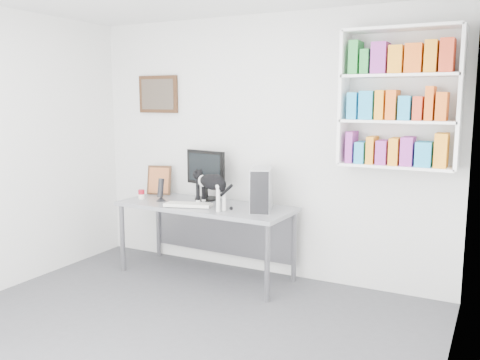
# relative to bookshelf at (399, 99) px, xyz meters

# --- Properties ---
(room) EXTENTS (4.01, 4.01, 2.70)m
(room) POSITION_rel_bookshelf_xyz_m (-1.40, -1.85, -0.50)
(room) COLOR #4B4C50
(room) RESTS_ON ground
(bookshelf) EXTENTS (1.03, 0.28, 1.24)m
(bookshelf) POSITION_rel_bookshelf_xyz_m (0.00, 0.00, 0.00)
(bookshelf) COLOR white
(bookshelf) RESTS_ON room
(wall_art) EXTENTS (0.52, 0.04, 0.42)m
(wall_art) POSITION_rel_bookshelf_xyz_m (-2.70, 0.12, 0.05)
(wall_art) COLOR #3F2414
(wall_art) RESTS_ON room
(desk) EXTENTS (1.87, 0.78, 0.77)m
(desk) POSITION_rel_bookshelf_xyz_m (-1.85, -0.27, -1.47)
(desk) COLOR gray
(desk) RESTS_ON room
(monitor) EXTENTS (0.55, 0.34, 0.55)m
(monitor) POSITION_rel_bookshelf_xyz_m (-1.97, -0.05, -0.81)
(monitor) COLOR black
(monitor) RESTS_ON desk
(keyboard) EXTENTS (0.51, 0.31, 0.04)m
(keyboard) POSITION_rel_bookshelf_xyz_m (-1.95, -0.44, -1.06)
(keyboard) COLOR silver
(keyboard) RESTS_ON desk
(pc_tower) EXTENTS (0.31, 0.45, 0.42)m
(pc_tower) POSITION_rel_bookshelf_xyz_m (-1.22, -0.25, -0.87)
(pc_tower) COLOR #A4A5A9
(pc_tower) RESTS_ON desk
(speaker) EXTENTS (0.13, 0.13, 0.25)m
(speaker) POSITION_rel_bookshelf_xyz_m (-2.36, -0.33, -0.95)
(speaker) COLOR black
(speaker) RESTS_ON desk
(leaning_print) EXTENTS (0.30, 0.18, 0.34)m
(leaning_print) POSITION_rel_bookshelf_xyz_m (-2.60, -0.03, -0.91)
(leaning_print) COLOR #3F2414
(leaning_print) RESTS_ON desk
(soup_can) EXTENTS (0.08, 0.08, 0.10)m
(soup_can) POSITION_rel_bookshelf_xyz_m (-2.62, -0.33, -1.03)
(soup_can) COLOR maroon
(soup_can) RESTS_ON desk
(cat) EXTENTS (0.60, 0.39, 0.36)m
(cat) POSITION_rel_bookshelf_xyz_m (-1.69, -0.41, -0.90)
(cat) COLOR black
(cat) RESTS_ON desk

